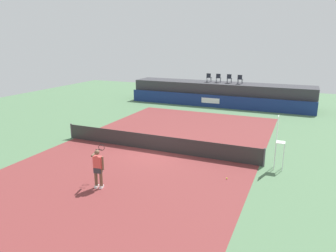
{
  "coord_description": "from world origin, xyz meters",
  "views": [
    {
      "loc": [
        7.69,
        -15.93,
        6.33
      ],
      "look_at": [
        -0.06,
        2.0,
        1.0
      ],
      "focal_mm": 33.72,
      "sensor_mm": 36.0,
      "label": 1
    }
  ],
  "objects_px": {
    "spectator_chair_far_left": "(209,77)",
    "tennis_ball": "(227,178)",
    "spectator_chair_left": "(218,78)",
    "spectator_chair_center": "(229,78)",
    "umpire_chair": "(279,139)",
    "spectator_chair_right": "(240,79)",
    "net_post_far": "(264,157)",
    "tennis_player": "(98,167)",
    "net_post_near": "(71,131)"
  },
  "relations": [
    {
      "from": "spectator_chair_far_left",
      "to": "tennis_ball",
      "type": "distance_m",
      "value": 18.78
    },
    {
      "from": "spectator_chair_left",
      "to": "spectator_chair_center",
      "type": "distance_m",
      "value": 1.1
    },
    {
      "from": "spectator_chair_center",
      "to": "umpire_chair",
      "type": "bearing_deg",
      "value": -68.63
    },
    {
      "from": "spectator_chair_right",
      "to": "net_post_far",
      "type": "height_order",
      "value": "spectator_chair_right"
    },
    {
      "from": "umpire_chair",
      "to": "net_post_far",
      "type": "height_order",
      "value": "umpire_chair"
    },
    {
      "from": "tennis_player",
      "to": "net_post_near",
      "type": "bearing_deg",
      "value": 138.11
    },
    {
      "from": "spectator_chair_far_left",
      "to": "umpire_chair",
      "type": "xyz_separation_m",
      "value": [
        8.08,
        -15.3,
        -1.11
      ]
    },
    {
      "from": "tennis_ball",
      "to": "net_post_far",
      "type": "bearing_deg",
      "value": 58.61
    },
    {
      "from": "spectator_chair_center",
      "to": "umpire_chair",
      "type": "relative_size",
      "value": 0.32
    },
    {
      "from": "net_post_near",
      "to": "net_post_far",
      "type": "distance_m",
      "value": 12.4
    },
    {
      "from": "spectator_chair_right",
      "to": "tennis_ball",
      "type": "relative_size",
      "value": 13.06
    },
    {
      "from": "spectator_chair_center",
      "to": "tennis_player",
      "type": "height_order",
      "value": "spectator_chair_center"
    },
    {
      "from": "spectator_chair_right",
      "to": "tennis_ball",
      "type": "bearing_deg",
      "value": -80.56
    },
    {
      "from": "spectator_chair_left",
      "to": "spectator_chair_center",
      "type": "relative_size",
      "value": 1.0
    },
    {
      "from": "net_post_near",
      "to": "spectator_chair_far_left",
      "type": "bearing_deg",
      "value": 72.11
    },
    {
      "from": "spectator_chair_far_left",
      "to": "spectator_chair_right",
      "type": "bearing_deg",
      "value": -3.55
    },
    {
      "from": "spectator_chair_left",
      "to": "net_post_near",
      "type": "distance_m",
      "value": 16.58
    },
    {
      "from": "spectator_chair_far_left",
      "to": "tennis_player",
      "type": "bearing_deg",
      "value": -87.06
    },
    {
      "from": "tennis_ball",
      "to": "spectator_chair_center",
      "type": "bearing_deg",
      "value": 102.8
    },
    {
      "from": "spectator_chair_left",
      "to": "net_post_near",
      "type": "height_order",
      "value": "spectator_chair_left"
    },
    {
      "from": "spectator_chair_center",
      "to": "spectator_chair_left",
      "type": "bearing_deg",
      "value": 179.41
    },
    {
      "from": "net_post_near",
      "to": "net_post_far",
      "type": "relative_size",
      "value": 1.0
    },
    {
      "from": "spectator_chair_left",
      "to": "tennis_player",
      "type": "xyz_separation_m",
      "value": [
        0.08,
        -20.71,
        -1.73
      ]
    },
    {
      "from": "spectator_chair_left",
      "to": "net_post_near",
      "type": "xyz_separation_m",
      "value": [
        -5.92,
        -15.34,
        -2.19
      ]
    },
    {
      "from": "net_post_near",
      "to": "spectator_chair_right",
      "type": "bearing_deg",
      "value": 61.71
    },
    {
      "from": "spectator_chair_right",
      "to": "tennis_ball",
      "type": "height_order",
      "value": "spectator_chair_right"
    },
    {
      "from": "spectator_chair_left",
      "to": "spectator_chair_far_left",
      "type": "bearing_deg",
      "value": -177.72
    },
    {
      "from": "umpire_chair",
      "to": "net_post_near",
      "type": "xyz_separation_m",
      "value": [
        -13.01,
        0.0,
        -1.09
      ]
    },
    {
      "from": "spectator_chair_far_left",
      "to": "tennis_ball",
      "type": "relative_size",
      "value": 13.06
    },
    {
      "from": "spectator_chair_far_left",
      "to": "net_post_near",
      "type": "height_order",
      "value": "spectator_chair_far_left"
    },
    {
      "from": "spectator_chair_left",
      "to": "tennis_ball",
      "type": "relative_size",
      "value": 13.06
    },
    {
      "from": "spectator_chair_left",
      "to": "spectator_chair_right",
      "type": "height_order",
      "value": "same"
    },
    {
      "from": "net_post_far",
      "to": "umpire_chair",
      "type": "bearing_deg",
      "value": -0.24
    },
    {
      "from": "spectator_chair_right",
      "to": "tennis_player",
      "type": "xyz_separation_m",
      "value": [
        -2.13,
        -20.48,
        -1.73
      ]
    },
    {
      "from": "net_post_far",
      "to": "spectator_chair_far_left",
      "type": "bearing_deg",
      "value": 116.01
    },
    {
      "from": "tennis_player",
      "to": "tennis_ball",
      "type": "relative_size",
      "value": 26.03
    },
    {
      "from": "spectator_chair_center",
      "to": "tennis_ball",
      "type": "relative_size",
      "value": 13.06
    },
    {
      "from": "net_post_far",
      "to": "tennis_player",
      "type": "height_order",
      "value": "tennis_player"
    },
    {
      "from": "net_post_far",
      "to": "net_post_near",
      "type": "bearing_deg",
      "value": 180.0
    },
    {
      "from": "spectator_chair_left",
      "to": "spectator_chair_right",
      "type": "bearing_deg",
      "value": -6.12
    },
    {
      "from": "spectator_chair_far_left",
      "to": "net_post_far",
      "type": "height_order",
      "value": "spectator_chair_far_left"
    },
    {
      "from": "net_post_near",
      "to": "tennis_player",
      "type": "xyz_separation_m",
      "value": [
        6.0,
        -5.38,
        0.46
      ]
    },
    {
      "from": "net_post_near",
      "to": "tennis_ball",
      "type": "relative_size",
      "value": 14.71
    },
    {
      "from": "spectator_chair_right",
      "to": "spectator_chair_far_left",
      "type": "bearing_deg",
      "value": 176.45
    },
    {
      "from": "spectator_chair_center",
      "to": "spectator_chair_right",
      "type": "relative_size",
      "value": 1.0
    },
    {
      "from": "spectator_chair_right",
      "to": "net_post_far",
      "type": "xyz_separation_m",
      "value": [
        4.28,
        -15.1,
        -2.19
      ]
    },
    {
      "from": "spectator_chair_right",
      "to": "net_post_far",
      "type": "distance_m",
      "value": 15.84
    },
    {
      "from": "spectator_chair_center",
      "to": "net_post_near",
      "type": "bearing_deg",
      "value": -114.6
    },
    {
      "from": "spectator_chair_right",
      "to": "tennis_ball",
      "type": "xyz_separation_m",
      "value": [
        2.89,
        -17.37,
        -2.66
      ]
    },
    {
      "from": "tennis_ball",
      "to": "umpire_chair",
      "type": "bearing_deg",
      "value": 48.62
    }
  ]
}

